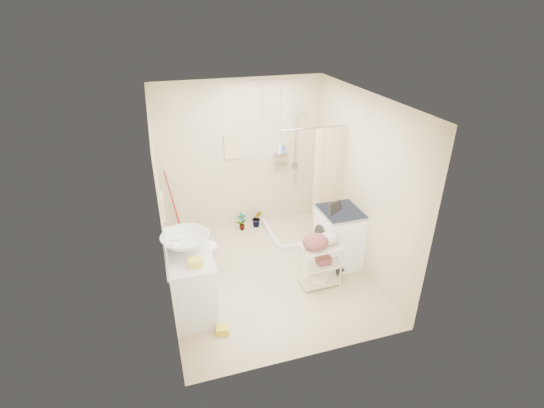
{
  "coord_description": "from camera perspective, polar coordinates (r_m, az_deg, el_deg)",
  "views": [
    {
      "loc": [
        -1.35,
        -4.58,
        3.63
      ],
      "look_at": [
        0.13,
        0.25,
        1.04
      ],
      "focal_mm": 26.0,
      "sensor_mm": 36.0,
      "label": 1
    }
  ],
  "objects": [
    {
      "name": "toilet",
      "position": [
        5.93,
        -11.3,
        -6.68
      ],
      "size": [
        0.77,
        0.46,
        0.76
      ],
      "primitive_type": "imported",
      "rotation": [
        0.0,
        0.0,
        1.62
      ],
      "color": "white",
      "rests_on": "ground"
    },
    {
      "name": "towel_ring",
      "position": [
        4.88,
        -15.59,
        -0.2
      ],
      "size": [
        0.04,
        0.22,
        0.34
      ],
      "primitive_type": null,
      "color": "#F9E295",
      "rests_on": "wall_left"
    },
    {
      "name": "ironing_board",
      "position": [
        5.9,
        9.62,
        -4.74
      ],
      "size": [
        0.31,
        0.24,
        1.1
      ],
      "primitive_type": null,
      "rotation": [
        0.0,
        0.0,
        0.56
      ],
      "color": "black",
      "rests_on": "ground"
    },
    {
      "name": "potted_plant_b",
      "position": [
        7.1,
        -2.17,
        -2.08
      ],
      "size": [
        0.2,
        0.17,
        0.33
      ],
      "primitive_type": "imported",
      "rotation": [
        0.0,
        0.0,
        -0.16
      ],
      "color": "brown",
      "rests_on": "ground"
    },
    {
      "name": "shower",
      "position": [
        6.57,
        3.98,
        3.95
      ],
      "size": [
        1.1,
        1.1,
        2.1
      ],
      "primitive_type": null,
      "color": "silver",
      "rests_on": "ground"
    },
    {
      "name": "ceiling",
      "position": [
        4.88,
        -0.62,
        14.95
      ],
      "size": [
        2.8,
        3.2,
        0.04
      ],
      "primitive_type": "cube",
      "color": "silver",
      "rests_on": "ground"
    },
    {
      "name": "laundry_rack",
      "position": [
        5.64,
        7.01,
        -8.25
      ],
      "size": [
        0.56,
        0.34,
        0.76
      ],
      "primitive_type": null,
      "rotation": [
        0.0,
        0.0,
        0.03
      ],
      "color": "beige",
      "rests_on": "ground"
    },
    {
      "name": "counter_basket",
      "position": [
        4.73,
        -11.03,
        -8.23
      ],
      "size": [
        0.17,
        0.14,
        0.1
      ],
      "primitive_type": "cube",
      "rotation": [
        0.0,
        0.0,
        0.01
      ],
      "color": "#E0D249",
      "rests_on": "vanity"
    },
    {
      "name": "shampoo_bottle_a",
      "position": [
        6.79,
        1.14,
        8.17
      ],
      "size": [
        0.09,
        0.09,
        0.21
      ],
      "primitive_type": "imported",
      "rotation": [
        0.0,
        0.0,
        -0.16
      ],
      "color": "silver",
      "rests_on": "shower"
    },
    {
      "name": "potted_plant_a",
      "position": [
        7.01,
        -4.41,
        -2.58
      ],
      "size": [
        0.19,
        0.15,
        0.33
      ],
      "primitive_type": "imported",
      "rotation": [
        0.0,
        0.0,
        0.19
      ],
      "color": "brown",
      "rests_on": "ground"
    },
    {
      "name": "wall_back",
      "position": [
        6.74,
        -4.44,
        6.83
      ],
      "size": [
        2.8,
        0.04,
        2.6
      ],
      "primitive_type": "cube",
      "color": "beige",
      "rests_on": "ground"
    },
    {
      "name": "wall_front",
      "position": [
        4.02,
        6.02,
        -8.54
      ],
      "size": [
        2.8,
        0.04,
        2.6
      ],
      "primitive_type": "cube",
      "color": "beige",
      "rests_on": "ground"
    },
    {
      "name": "hanging_towel",
      "position": [
        6.63,
        -5.74,
        8.25
      ],
      "size": [
        0.28,
        0.03,
        0.42
      ],
      "primitive_type": "cube",
      "color": "beige",
      "rests_on": "wall_back"
    },
    {
      "name": "washing_machine",
      "position": [
        6.1,
        9.84,
        -4.68
      ],
      "size": [
        0.63,
        0.65,
        0.91
      ],
      "primitive_type": "cube",
      "rotation": [
        0.0,
        0.0,
        0.01
      ],
      "color": "white",
      "rests_on": "ground"
    },
    {
      "name": "wall_left",
      "position": [
        5.14,
        -15.7,
        -0.94
      ],
      "size": [
        0.04,
        3.2,
        2.6
      ],
      "primitive_type": "cube",
      "color": "beige",
      "rests_on": "ground"
    },
    {
      "name": "mop",
      "position": [
        6.79,
        -14.48,
        0.08
      ],
      "size": [
        0.13,
        0.13,
        1.28
      ],
      "primitive_type": null,
      "rotation": [
        0.0,
        0.0,
        0.04
      ],
      "color": "#A9231F",
      "rests_on": "ground"
    },
    {
      "name": "shampoo_bottle_b",
      "position": [
        6.8,
        1.67,
        7.99
      ],
      "size": [
        0.09,
        0.09,
        0.16
      ],
      "primitive_type": "imported",
      "rotation": [
        0.0,
        0.0,
        -0.33
      ],
      "color": "#4961B1",
      "rests_on": "shower"
    },
    {
      "name": "floor_basket",
      "position": [
        5.1,
        -7.17,
        -17.53
      ],
      "size": [
        0.26,
        0.22,
        0.12
      ],
      "primitive_type": "cube",
      "rotation": [
        0.0,
        0.0,
        -0.2
      ],
      "color": "yellow",
      "rests_on": "ground"
    },
    {
      "name": "tp_holder",
      "position": [
        5.47,
        -14.55,
        -6.01
      ],
      "size": [
        0.08,
        0.12,
        0.14
      ],
      "primitive_type": null,
      "color": "white",
      "rests_on": "wall_left"
    },
    {
      "name": "vanity",
      "position": [
        5.26,
        -11.65,
        -10.84
      ],
      "size": [
        0.57,
        1.01,
        0.88
      ],
      "primitive_type": "cube",
      "rotation": [
        0.0,
        0.0,
        0.01
      ],
      "color": "silver",
      "rests_on": "ground"
    },
    {
      "name": "sink",
      "position": [
        5.01,
        -12.41,
        -5.42
      ],
      "size": [
        0.73,
        0.73,
        0.21
      ],
      "primitive_type": "imported",
      "rotation": [
        0.0,
        0.0,
        -0.24
      ],
      "color": "silver",
      "rests_on": "vanity"
    },
    {
      "name": "wall_right",
      "position": [
        5.83,
        12.79,
        2.85
      ],
      "size": [
        0.04,
        3.2,
        2.6
      ],
      "primitive_type": "cube",
      "color": "beige",
      "rests_on": "ground"
    },
    {
      "name": "floor",
      "position": [
        6.0,
        -0.49,
        -10.12
      ],
      "size": [
        3.2,
        3.2,
        0.0
      ],
      "primitive_type": "plane",
      "color": "beige",
      "rests_on": "ground"
    }
  ]
}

